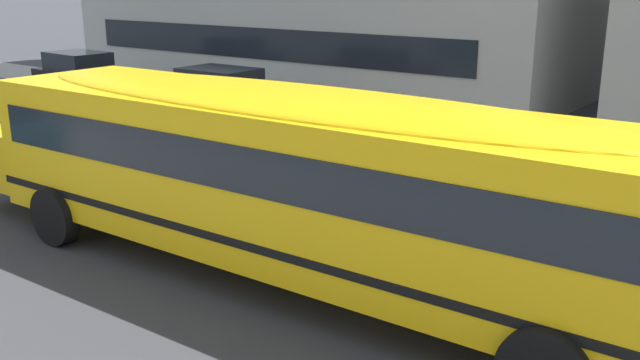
% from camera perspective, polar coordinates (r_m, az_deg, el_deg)
% --- Properties ---
extents(ground_plane, '(400.00, 400.00, 0.00)m').
position_cam_1_polar(ground_plane, '(10.34, 21.94, -9.10)').
color(ground_plane, '#38383D').
extents(lane_centreline, '(110.00, 0.16, 0.01)m').
position_cam_1_polar(lane_centreline, '(10.34, 21.95, -9.08)').
color(lane_centreline, silver).
rests_on(lane_centreline, ground_plane).
extents(school_bus, '(12.40, 2.95, 2.76)m').
position_cam_1_polar(school_bus, '(9.87, -3.16, 1.08)').
color(school_bus, yellow).
rests_on(school_bus, ground_plane).
extents(parked_car_maroon_beside_sign, '(3.93, 1.94, 1.64)m').
position_cam_1_polar(parked_car_maroon_beside_sign, '(20.98, -7.94, 6.84)').
color(parked_car_maroon_beside_sign, maroon).
rests_on(parked_car_maroon_beside_sign, ground_plane).
extents(parked_car_black_near_corner, '(3.99, 2.06, 1.64)m').
position_cam_1_polar(parked_car_black_near_corner, '(26.67, -18.91, 8.11)').
color(parked_car_black_near_corner, black).
rests_on(parked_car_black_near_corner, ground_plane).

